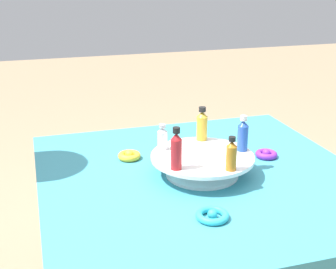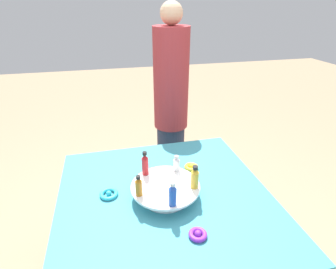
{
  "view_description": "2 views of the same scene",
  "coord_description": "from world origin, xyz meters",
  "px_view_note": "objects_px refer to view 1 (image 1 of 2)",
  "views": [
    {
      "loc": [
        1.32,
        -0.51,
        1.36
      ],
      "look_at": [
        -0.03,
        -0.11,
        0.85
      ],
      "focal_mm": 50.0,
      "sensor_mm": 36.0,
      "label": 1
    },
    {
      "loc": [
        0.23,
        1.0,
        1.58
      ],
      "look_at": [
        -0.09,
        -0.31,
        0.89
      ],
      "focal_mm": 28.0,
      "sensor_mm": 36.0,
      "label": 2
    }
  ],
  "objects_px": {
    "bottle_amber": "(231,155)",
    "bottle_gold": "(202,125)",
    "bottle_red": "(176,150)",
    "ribbon_bow_teal": "(212,215)",
    "ribbon_bow_purple": "(266,154)",
    "bottle_blue": "(243,135)",
    "ribbon_bow_gold": "(129,155)",
    "display_stand": "(202,163)",
    "bottle_clear": "(162,138)"
  },
  "relations": [
    {
      "from": "bottle_amber",
      "to": "ribbon_bow_purple",
      "type": "bearing_deg",
      "value": 131.64
    },
    {
      "from": "ribbon_bow_gold",
      "to": "ribbon_bow_purple",
      "type": "bearing_deg",
      "value": 75.11
    },
    {
      "from": "bottle_red",
      "to": "ribbon_bow_teal",
      "type": "xyz_separation_m",
      "value": [
        0.2,
        0.04,
        -0.12
      ]
    },
    {
      "from": "bottle_blue",
      "to": "ribbon_bow_gold",
      "type": "height_order",
      "value": "bottle_blue"
    },
    {
      "from": "bottle_gold",
      "to": "bottle_red",
      "type": "distance_m",
      "value": 0.27
    },
    {
      "from": "bottle_blue",
      "to": "bottle_red",
      "type": "height_order",
      "value": "bottle_red"
    },
    {
      "from": "bottle_blue",
      "to": "bottle_red",
      "type": "distance_m",
      "value": 0.27
    },
    {
      "from": "bottle_blue",
      "to": "bottle_red",
      "type": "relative_size",
      "value": 0.91
    },
    {
      "from": "display_stand",
      "to": "bottle_red",
      "type": "height_order",
      "value": "bottle_red"
    },
    {
      "from": "bottle_blue",
      "to": "ribbon_bow_purple",
      "type": "distance_m",
      "value": 0.19
    },
    {
      "from": "bottle_gold",
      "to": "ribbon_bow_teal",
      "type": "distance_m",
      "value": 0.44
    },
    {
      "from": "bottle_gold",
      "to": "ribbon_bow_gold",
      "type": "distance_m",
      "value": 0.28
    },
    {
      "from": "bottle_red",
      "to": "ribbon_bow_teal",
      "type": "height_order",
      "value": "bottle_red"
    },
    {
      "from": "bottle_blue",
      "to": "bottle_red",
      "type": "bearing_deg",
      "value": -73.33
    },
    {
      "from": "bottle_clear",
      "to": "ribbon_bow_gold",
      "type": "xyz_separation_m",
      "value": [
        -0.12,
        -0.09,
        -0.1
      ]
    },
    {
      "from": "bottle_amber",
      "to": "bottle_gold",
      "type": "distance_m",
      "value": 0.27
    },
    {
      "from": "bottle_gold",
      "to": "ribbon_bow_purple",
      "type": "height_order",
      "value": "bottle_gold"
    },
    {
      "from": "ribbon_bow_teal",
      "to": "ribbon_bow_gold",
      "type": "bearing_deg",
      "value": -164.89
    },
    {
      "from": "bottle_red",
      "to": "ribbon_bow_purple",
      "type": "xyz_separation_m",
      "value": [
        -0.15,
        0.39,
        -0.12
      ]
    },
    {
      "from": "bottle_red",
      "to": "ribbon_bow_gold",
      "type": "bearing_deg",
      "value": -162.9
    },
    {
      "from": "bottle_blue",
      "to": "ribbon_bow_teal",
      "type": "bearing_deg",
      "value": -38.12
    },
    {
      "from": "bottle_blue",
      "to": "ribbon_bow_gold",
      "type": "bearing_deg",
      "value": -120.84
    },
    {
      "from": "bottle_amber",
      "to": "bottle_red",
      "type": "height_order",
      "value": "bottle_red"
    },
    {
      "from": "display_stand",
      "to": "ribbon_bow_purple",
      "type": "bearing_deg",
      "value": 105.11
    },
    {
      "from": "display_stand",
      "to": "ribbon_bow_purple",
      "type": "height_order",
      "value": "display_stand"
    },
    {
      "from": "bottle_blue",
      "to": "ribbon_bow_teal",
      "type": "height_order",
      "value": "bottle_blue"
    },
    {
      "from": "bottle_blue",
      "to": "ribbon_bow_gold",
      "type": "relative_size",
      "value": 1.48
    },
    {
      "from": "bottle_amber",
      "to": "bottle_gold",
      "type": "relative_size",
      "value": 0.89
    },
    {
      "from": "bottle_amber",
      "to": "bottle_red",
      "type": "relative_size",
      "value": 0.8
    },
    {
      "from": "display_stand",
      "to": "bottle_blue",
      "type": "height_order",
      "value": "bottle_blue"
    },
    {
      "from": "bottle_amber",
      "to": "bottle_clear",
      "type": "height_order",
      "value": "bottle_amber"
    },
    {
      "from": "ribbon_bow_gold",
      "to": "ribbon_bow_teal",
      "type": "distance_m",
      "value": 0.49
    },
    {
      "from": "display_stand",
      "to": "bottle_gold",
      "type": "height_order",
      "value": "bottle_gold"
    },
    {
      "from": "bottle_amber",
      "to": "display_stand",
      "type": "bearing_deg",
      "value": -163.33
    },
    {
      "from": "bottle_gold",
      "to": "bottle_blue",
      "type": "bearing_deg",
      "value": 34.67
    },
    {
      "from": "bottle_amber",
      "to": "ribbon_bow_gold",
      "type": "height_order",
      "value": "bottle_amber"
    },
    {
      "from": "ribbon_bow_teal",
      "to": "bottle_blue",
      "type": "bearing_deg",
      "value": 141.88
    },
    {
      "from": "bottle_amber",
      "to": "bottle_gold",
      "type": "height_order",
      "value": "bottle_gold"
    },
    {
      "from": "display_stand",
      "to": "bottle_amber",
      "type": "distance_m",
      "value": 0.16
    },
    {
      "from": "bottle_amber",
      "to": "ribbon_bow_gold",
      "type": "xyz_separation_m",
      "value": [
        -0.34,
        -0.24,
        -0.11
      ]
    },
    {
      "from": "display_stand",
      "to": "ribbon_bow_purple",
      "type": "xyz_separation_m",
      "value": [
        -0.07,
        0.28,
        -0.03
      ]
    },
    {
      "from": "bottle_red",
      "to": "ribbon_bow_gold",
      "type": "distance_m",
      "value": 0.32
    },
    {
      "from": "bottle_blue",
      "to": "bottle_gold",
      "type": "xyz_separation_m",
      "value": [
        -0.14,
        -0.09,
        -0.0
      ]
    },
    {
      "from": "bottle_gold",
      "to": "ribbon_bow_gold",
      "type": "height_order",
      "value": "bottle_gold"
    },
    {
      "from": "bottle_blue",
      "to": "bottle_gold",
      "type": "bearing_deg",
      "value": -145.33
    },
    {
      "from": "ribbon_bow_gold",
      "to": "bottle_clear",
      "type": "bearing_deg",
      "value": 37.89
    },
    {
      "from": "display_stand",
      "to": "bottle_red",
      "type": "relative_size",
      "value": 2.54
    },
    {
      "from": "ribbon_bow_purple",
      "to": "ribbon_bow_teal",
      "type": "xyz_separation_m",
      "value": [
        0.35,
        -0.35,
        -0.0
      ]
    },
    {
      "from": "bottle_red",
      "to": "ribbon_bow_gold",
      "type": "xyz_separation_m",
      "value": [
        -0.28,
        -0.09,
        -0.12
      ]
    },
    {
      "from": "bottle_blue",
      "to": "bottle_clear",
      "type": "bearing_deg",
      "value": -109.33
    }
  ]
}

